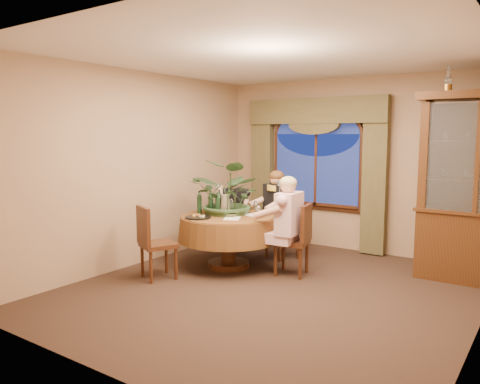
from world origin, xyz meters
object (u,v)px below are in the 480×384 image
Objects in this scene: chair_back_right at (282,227)px; olive_bowl at (231,215)px; wine_bottle_4 at (218,204)px; wine_bottle_1 at (219,201)px; wine_bottle_5 at (210,201)px; wine_bottle_3 at (211,202)px; oil_lamp_left at (448,79)px; stoneware_vase at (225,204)px; wine_bottle_2 at (199,202)px; person_back at (234,214)px; china_cabinet at (478,189)px; person_pink at (289,227)px; centerpiece_plant at (230,168)px; person_scarf at (277,214)px; wine_bottle_0 at (218,202)px; dining_table at (228,241)px; chair_right at (292,240)px; chair_back at (234,221)px; chair_front_left at (158,243)px.

olive_bowl is at bearing 96.49° from chair_back_right.
wine_bottle_1 is at bearing 122.15° from wine_bottle_4.
wine_bottle_3 is at bearing -47.14° from wine_bottle_5.
stoneware_vase is (-2.73, -1.11, -1.71)m from oil_lamp_left.
wine_bottle_4 is at bearing 0.97° from wine_bottle_2.
oil_lamp_left is 0.28× the size of person_back.
person_back is at bearing 92.38° from wine_bottle_2.
wine_bottle_4 reaches higher than chair_back_right.
wine_bottle_2 is (-0.85, -0.96, 0.44)m from chair_back_right.
china_cabinet is at bearing -148.37° from chair_back_right.
wine_bottle_5 is (-0.13, -0.06, 0.00)m from wine_bottle_1.
person_pink reaches higher than wine_bottle_1.
wine_bottle_3 is at bearing -150.36° from centerpiece_plant.
person_pink is (0.55, -0.80, 0.20)m from chair_back_right.
person_scarf is at bearing 75.86° from olive_bowl.
centerpiece_plant is 0.55m from wine_bottle_4.
person_back is 3.69× the size of wine_bottle_0.
person_scarf is at bearing 69.08° from dining_table.
centerpiece_plant is at bearing 29.64° from wine_bottle_3.
chair_right is 1.62m from chair_back.
centerpiece_plant reaches higher than stoneware_vase.
person_back reaches higher than wine_bottle_3.
olive_bowl is (-0.84, -0.14, 0.10)m from person_pink.
wine_bottle_4 is at bearing -86.39° from stoneware_vase.
person_back is 0.80m from wine_bottle_5.
dining_table is at bearing -63.71° from centerpiece_plant.
wine_bottle_3 is (-2.91, -1.23, -1.69)m from oil_lamp_left.
chair_back_right is 3.53× the size of stoneware_vase.
wine_bottle_0 reaches higher than chair_back.
wine_bottle_1 is 0.15m from wine_bottle_5.
chair_right is 1.33m from wine_bottle_3.
wine_bottle_2 and wine_bottle_4 have the same top height.
person_pink reaches higher than olive_bowl.
chair_front_left is at bearing -89.10° from wine_bottle_2.
oil_lamp_left is 1.03× the size of wine_bottle_5.
wine_bottle_0 is at bearing -127.67° from stoneware_vase.
stoneware_vase is 0.32m from olive_bowl.
china_cabinet is 7.37× the size of wine_bottle_5.
centerpiece_plant is at bearing -157.76° from oil_lamp_left.
chair_back is (-0.92, 0.02, 0.00)m from chair_back_right.
person_back is at bearing 111.86° from wine_bottle_4.
wine_bottle_1 reaches higher than olive_bowl.
stoneware_vase is at bearing 3.45° from wine_bottle_5.
chair_front_left is 1.49m from centerpiece_plant.
chair_front_left is (-1.37, -1.14, 0.00)m from chair_right.
wine_bottle_0 reaches higher than chair_back_right.
chair_right is (-2.09, -1.04, -0.74)m from china_cabinet.
chair_back is at bearing 117.93° from chair_front_left.
person_pink is 4.10× the size of wine_bottle_2.
centerpiece_plant reaches higher than chair_right.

